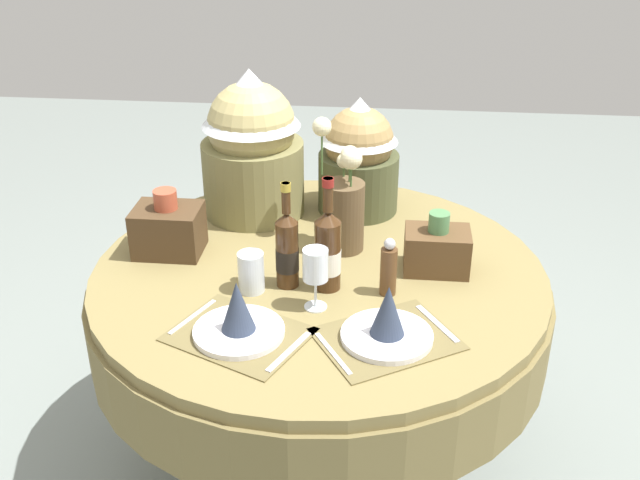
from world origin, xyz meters
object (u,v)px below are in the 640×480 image
(dining_table, at_px, (319,310))
(woven_basket_side_right, at_px, (437,249))
(gift_tub_back_left, at_px, (252,139))
(gift_tub_back_centre, at_px, (359,152))
(pepper_mill, at_px, (388,269))
(woven_basket_side_left, at_px, (168,228))
(wine_glass_right, at_px, (315,267))
(flower_vase, at_px, (343,205))
(wine_bottle_right, at_px, (287,249))
(tumbler_near_left, at_px, (251,272))
(wine_bottle_left, at_px, (328,249))
(place_setting_right, at_px, (387,324))
(place_setting_left, at_px, (238,320))

(dining_table, relative_size, woven_basket_side_right, 7.24)
(gift_tub_back_left, relative_size, gift_tub_back_centre, 1.25)
(pepper_mill, height_order, woven_basket_side_left, woven_basket_side_left)
(dining_table, height_order, wine_glass_right, wine_glass_right)
(flower_vase, distance_m, wine_bottle_right, 0.29)
(wine_glass_right, bearing_deg, gift_tub_back_left, 114.86)
(wine_bottle_right, xyz_separation_m, tumbler_near_left, (-0.10, -0.04, -0.06))
(dining_table, relative_size, tumbler_near_left, 11.68)
(wine_glass_right, distance_m, gift_tub_back_centre, 0.66)
(gift_tub_back_centre, relative_size, woven_basket_side_right, 2.10)
(dining_table, relative_size, wine_bottle_left, 4.09)
(woven_basket_side_left, bearing_deg, wine_bottle_right, -22.57)
(dining_table, height_order, tumbler_near_left, tumbler_near_left)
(place_setting_right, distance_m, woven_basket_side_left, 0.80)
(place_setting_left, distance_m, wine_bottle_right, 0.29)
(wine_bottle_left, relative_size, gift_tub_back_left, 0.68)
(wine_bottle_left, bearing_deg, wine_glass_right, -101.81)
(place_setting_left, xyz_separation_m, tumbler_near_left, (-0.01, 0.23, 0.01))
(dining_table, xyz_separation_m, pepper_mill, (0.21, -0.12, 0.23))
(dining_table, relative_size, place_setting_right, 3.29)
(wine_bottle_left, relative_size, tumbler_near_left, 2.86)
(pepper_mill, bearing_deg, tumbler_near_left, -176.74)
(flower_vase, bearing_deg, gift_tub_back_left, 143.67)
(wine_bottle_left, relative_size, woven_basket_side_left, 1.63)
(place_setting_right, height_order, wine_bottle_left, wine_bottle_left)
(place_setting_right, bearing_deg, wine_glass_right, 145.85)
(wine_glass_right, height_order, gift_tub_back_left, gift_tub_back_left)
(place_setting_left, height_order, place_setting_right, same)
(place_setting_right, bearing_deg, tumbler_near_left, 152.13)
(wine_glass_right, xyz_separation_m, gift_tub_back_centre, (0.08, 0.65, 0.08))
(place_setting_right, xyz_separation_m, gift_tub_back_left, (-0.48, 0.73, 0.22))
(place_setting_left, bearing_deg, tumbler_near_left, 91.85)
(dining_table, distance_m, wine_bottle_left, 0.30)
(place_setting_right, relative_size, tumbler_near_left, 3.56)
(tumbler_near_left, distance_m, woven_basket_side_right, 0.56)
(dining_table, distance_m, pepper_mill, 0.33)
(flower_vase, relative_size, woven_basket_side_right, 2.12)
(wine_bottle_right, bearing_deg, dining_table, 51.88)
(dining_table, height_order, gift_tub_back_centre, gift_tub_back_centre)
(wine_bottle_left, xyz_separation_m, woven_basket_side_left, (-0.51, 0.17, -0.04))
(flower_vase, distance_m, wine_glass_right, 0.36)
(place_setting_right, height_order, gift_tub_back_left, gift_tub_back_left)
(gift_tub_back_centre, bearing_deg, pepper_mill, -78.17)
(gift_tub_back_left, distance_m, woven_basket_side_right, 0.73)
(wine_bottle_left, xyz_separation_m, gift_tub_back_left, (-0.30, 0.49, 0.14))
(flower_vase, height_order, wine_glass_right, flower_vase)
(gift_tub_back_centre, xyz_separation_m, woven_basket_side_right, (0.26, -0.41, -0.14))
(flower_vase, height_order, pepper_mill, flower_vase)
(woven_basket_side_right, bearing_deg, gift_tub_back_centre, 122.51)
(woven_basket_side_left, bearing_deg, dining_table, -7.46)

